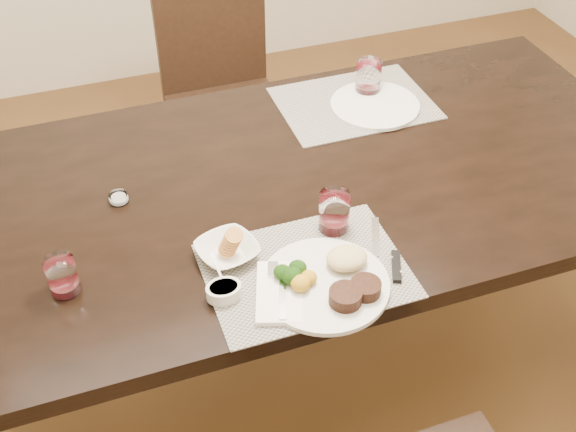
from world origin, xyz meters
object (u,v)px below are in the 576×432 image
object	(u,v)px
dinner_plate	(331,281)
far_plate	(375,105)
chair_far	(221,86)
cracker_bowl	(227,250)
wine_glass_near	(334,213)
steak_knife	(391,259)

from	to	relation	value
dinner_plate	far_plate	world-z (taller)	dinner_plate
chair_far	dinner_plate	xyz separation A→B (m)	(-0.10, -1.33, 0.27)
cracker_bowl	far_plate	world-z (taller)	cracker_bowl
cracker_bowl	wine_glass_near	size ratio (longest dim) A/B	1.65
dinner_plate	steak_knife	bearing A→B (deg)	9.94
cracker_bowl	far_plate	distance (m)	0.77
dinner_plate	steak_knife	size ratio (longest dim) A/B	1.29
steak_knife	far_plate	xyz separation A→B (m)	(0.24, 0.62, 0.00)
steak_knife	far_plate	bearing A→B (deg)	92.03
dinner_plate	far_plate	xyz separation A→B (m)	(0.41, 0.65, -0.01)
steak_knife	far_plate	size ratio (longest dim) A/B	0.85
dinner_plate	far_plate	size ratio (longest dim) A/B	1.09
steak_knife	far_plate	distance (m)	0.66
chair_far	steak_knife	bearing A→B (deg)	-87.01
dinner_plate	wine_glass_near	bearing A→B (deg)	66.17
steak_knife	wine_glass_near	distance (m)	0.18
steak_knife	cracker_bowl	bearing A→B (deg)	-178.24
dinner_plate	wine_glass_near	xyz separation A→B (m)	(0.08, 0.18, 0.03)
far_plate	wine_glass_near	bearing A→B (deg)	-124.97
chair_far	far_plate	size ratio (longest dim) A/B	3.34
chair_far	far_plate	bearing A→B (deg)	-65.66
dinner_plate	wine_glass_near	world-z (taller)	wine_glass_near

